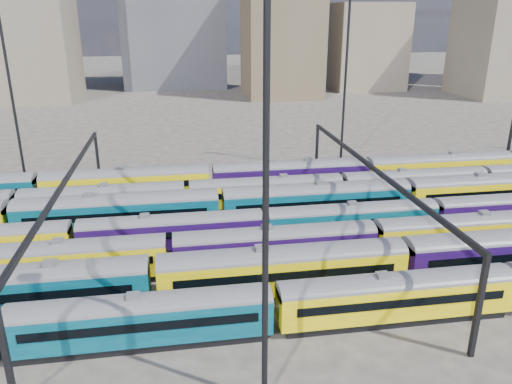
{
  "coord_description": "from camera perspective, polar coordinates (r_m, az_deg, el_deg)",
  "views": [
    {
      "loc": [
        -9.43,
        -46.16,
        22.57
      ],
      "look_at": [
        -0.72,
        7.65,
        3.0
      ],
      "focal_mm": 35.0,
      "sensor_mm": 36.0,
      "label": 1
    }
  ],
  "objects": [
    {
      "name": "rake_2",
      "position": [
        49.28,
        13.41,
        -4.87
      ],
      "size": [
        115.91,
        2.83,
        4.75
      ],
      "color": "black",
      "rests_on": "ground"
    },
    {
      "name": "mast_2",
      "position": [
        26.03,
        1.13,
        0.45
      ],
      "size": [
        1.4,
        0.5,
        25.6
      ],
      "color": "black",
      "rests_on": "ground"
    },
    {
      "name": "rake_5",
      "position": [
        60.54,
        1.17,
        0.34
      ],
      "size": [
        133.26,
        2.79,
        4.68
      ],
      "color": "black",
      "rests_on": "ground"
    },
    {
      "name": "gantry_1",
      "position": [
        49.92,
        -20.9,
        -0.03
      ],
      "size": [
        0.35,
        40.35,
        8.03
      ],
      "color": "black",
      "rests_on": "ground"
    },
    {
      "name": "mast_1",
      "position": [
        71.72,
        -26.29,
        10.87
      ],
      "size": [
        1.4,
        0.5,
        25.6
      ],
      "color": "black",
      "rests_on": "ground"
    },
    {
      "name": "gantry_2",
      "position": [
        52.51,
        13.0,
        1.74
      ],
      "size": [
        0.35,
        40.35,
        8.03
      ],
      "color": "black",
      "rests_on": "ground"
    },
    {
      "name": "rake_6",
      "position": [
        65.93,
        3.99,
        2.17
      ],
      "size": [
        104.89,
        3.07,
        5.18
      ],
      "color": "black",
      "rests_on": "ground"
    },
    {
      "name": "ground",
      "position": [
        52.24,
        2.14,
        -5.86
      ],
      "size": [
        500.0,
        500.0,
        0.0
      ],
      "primitive_type": "plane",
      "color": "#3F3936",
      "rests_on": "ground"
    },
    {
      "name": "mast_3",
      "position": [
        74.79,
        10.2,
        12.84
      ],
      "size": [
        1.4,
        0.5,
        25.6
      ],
      "color": "black",
      "rests_on": "ground"
    },
    {
      "name": "rake_3",
      "position": [
        50.39,
        -9.6,
        -4.14
      ],
      "size": [
        130.26,
        2.72,
        4.57
      ],
      "color": "black",
      "rests_on": "ground"
    },
    {
      "name": "rake_4",
      "position": [
        55.01,
        -4.11,
        -1.35
      ],
      "size": [
        130.55,
        3.18,
        5.37
      ],
      "color": "black",
      "rests_on": "ground"
    },
    {
      "name": "rake_1",
      "position": [
        42.04,
        3.12,
        -8.42
      ],
      "size": [
        105.96,
        3.1,
        5.23
      ],
      "color": "black",
      "rests_on": "ground"
    },
    {
      "name": "rake_0",
      "position": [
        40.37,
        15.72,
        -10.98
      ],
      "size": [
        94.52,
        2.77,
        4.65
      ],
      "color": "black",
      "rests_on": "ground"
    }
  ]
}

